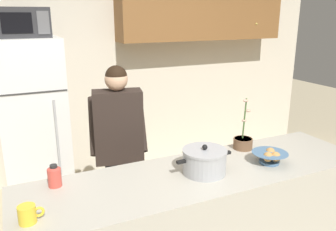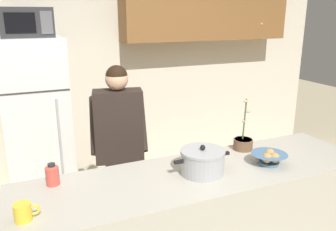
# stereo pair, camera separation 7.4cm
# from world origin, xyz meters

# --- Properties ---
(back_wall_unit) EXTENTS (6.00, 0.48, 2.60)m
(back_wall_unit) POSITION_xyz_m (0.25, 2.25, 1.43)
(back_wall_unit) COLOR beige
(back_wall_unit) RESTS_ON ground
(kitchen_island) EXTENTS (2.47, 0.68, 0.92)m
(kitchen_island) POSITION_xyz_m (0.00, 0.00, 0.46)
(kitchen_island) COLOR #BCB7A8
(kitchen_island) RESTS_ON ground
(refrigerator) EXTENTS (0.64, 0.68, 1.73)m
(refrigerator) POSITION_xyz_m (-0.93, 1.85, 0.86)
(refrigerator) COLOR white
(refrigerator) RESTS_ON ground
(microwave) EXTENTS (0.48, 0.37, 0.28)m
(microwave) POSITION_xyz_m (-0.93, 1.83, 1.87)
(microwave) COLOR #2D2D30
(microwave) RESTS_ON refrigerator
(person_near_pot) EXTENTS (0.55, 0.49, 1.56)m
(person_near_pot) POSITION_xyz_m (-0.34, 0.79, 0.96)
(person_near_pot) COLOR black
(person_near_pot) RESTS_ON ground
(cooking_pot) EXTENTS (0.41, 0.30, 0.20)m
(cooking_pot) POSITION_xyz_m (0.00, -0.02, 1.00)
(cooking_pot) COLOR #ADAFB5
(cooking_pot) RESTS_ON kitchen_island
(coffee_mug) EXTENTS (0.13, 0.09, 0.10)m
(coffee_mug) POSITION_xyz_m (-1.11, -0.14, 0.97)
(coffee_mug) COLOR yellow
(coffee_mug) RESTS_ON kitchen_island
(bread_bowl) EXTENTS (0.26, 0.26, 0.10)m
(bread_bowl) POSITION_xyz_m (0.50, -0.09, 0.97)
(bread_bowl) COLOR #4C7299
(bread_bowl) RESTS_ON kitchen_island
(bottle_near_edge) EXTENTS (0.08, 0.08, 0.14)m
(bottle_near_edge) POSITION_xyz_m (-0.93, 0.21, 0.99)
(bottle_near_edge) COLOR #D84C3F
(bottle_near_edge) RESTS_ON kitchen_island
(potted_orchid) EXTENTS (0.15, 0.15, 0.41)m
(potted_orchid) POSITION_xyz_m (0.50, 0.22, 0.98)
(potted_orchid) COLOR brown
(potted_orchid) RESTS_ON kitchen_island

